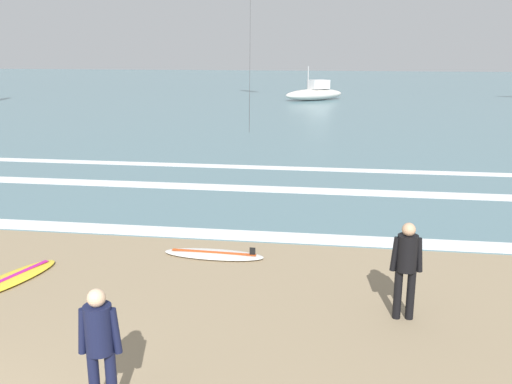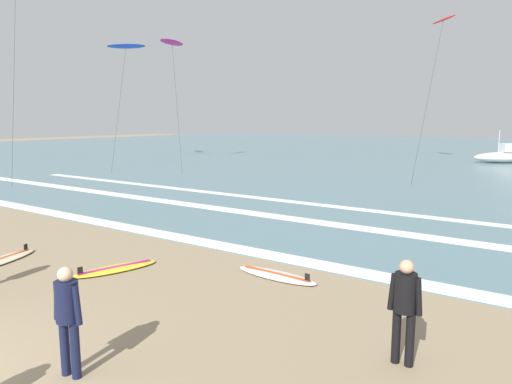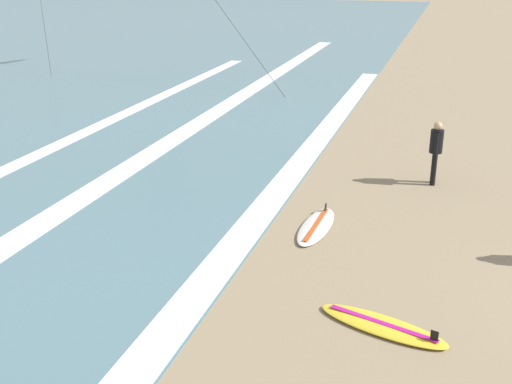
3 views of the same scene
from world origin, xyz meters
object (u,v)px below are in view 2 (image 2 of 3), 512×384
at_px(surfboard_near_water, 276,275).
at_px(kite_magenta_high_left, 172,43).
at_px(surfer_background_far, 405,302).
at_px(surfboard_left_pile, 2,260).
at_px(offshore_boat, 506,156).
at_px(kite_blue_high_right, 126,47).
at_px(kite_red_far_right, 443,21).
at_px(surfboard_foreground_flat, 115,269).
at_px(surfer_left_near, 68,312).

bearing_deg(surfboard_near_water, kite_magenta_high_left, 138.58).
relative_size(surfer_background_far, surfboard_left_pile, 0.73).
height_order(surfboard_near_water, offshore_boat, offshore_boat).
relative_size(kite_blue_high_right, kite_red_far_right, 0.68).
height_order(kite_red_far_right, offshore_boat, kite_red_far_right).
relative_size(surfer_background_far, surfboard_foreground_flat, 0.73).
height_order(surfboard_left_pile, offshore_boat, offshore_boat).
xyz_separation_m(surfer_background_far, offshore_boat, (-3.02, 37.13, -0.40)).
bearing_deg(surfer_left_near, surfboard_foreground_flat, 134.00).
bearing_deg(offshore_boat, surfer_background_far, -85.34).
bearing_deg(surfboard_foreground_flat, kite_magenta_high_left, 131.43).
bearing_deg(surfer_left_near, surfboard_near_water, 88.19).
height_order(surfer_left_near, offshore_boat, offshore_boat).
bearing_deg(kite_blue_high_right, kite_red_far_right, 29.87).
bearing_deg(surfer_background_far, offshore_boat, 94.66).
relative_size(surfboard_near_water, kite_blue_high_right, 0.22).
bearing_deg(kite_blue_high_right, surfboard_near_water, -34.59).
bearing_deg(kite_red_far_right, surfboard_near_water, -82.71).
distance_m(surfboard_near_water, kite_red_far_right, 31.93).
distance_m(surfer_left_near, surfboard_foreground_flat, 4.81).
bearing_deg(surfboard_left_pile, kite_blue_high_right, 132.81).
relative_size(surfer_background_far, kite_blue_high_right, 0.17).
bearing_deg(surfboard_left_pile, surfer_left_near, -19.65).
xyz_separation_m(surfer_background_far, kite_red_far_right, (-7.38, 31.97, 10.02)).
xyz_separation_m(surfer_left_near, offshore_boat, (0.72, 40.11, -0.40)).
distance_m(surfboard_near_water, kite_magenta_high_left, 31.75).
distance_m(surfer_left_near, surfboard_near_water, 5.27).
distance_m(surfboard_foreground_flat, surfboard_near_water, 3.88).
bearing_deg(surfboard_foreground_flat, surfer_background_far, -3.46).
height_order(surfboard_foreground_flat, kite_blue_high_right, kite_blue_high_right).
xyz_separation_m(kite_magenta_high_left, kite_red_far_right, (18.87, 9.76, 1.23)).
xyz_separation_m(surfer_background_far, surfer_left_near, (-3.74, -2.97, 0.00)).
height_order(surfer_left_near, surfboard_foreground_flat, surfer_left_near).
relative_size(surfer_left_near, kite_magenta_high_left, 0.16).
bearing_deg(surfer_left_near, surfer_background_far, 38.48).
relative_size(surfer_background_far, offshore_boat, 0.31).
xyz_separation_m(surfer_left_near, surfboard_foreground_flat, (-3.28, 3.40, -0.91)).
xyz_separation_m(surfer_background_far, surfboard_foreground_flat, (-7.02, 0.43, -0.91)).
xyz_separation_m(surfboard_left_pile, surfboard_near_water, (6.39, 2.96, 0.00)).
xyz_separation_m(kite_blue_high_right, offshore_boat, (25.83, 17.49, -8.81)).
height_order(surfboard_foreground_flat, kite_magenta_high_left, kite_magenta_high_left).
height_order(surfer_background_far, kite_red_far_right, kite_red_far_right).
distance_m(kite_magenta_high_left, kite_red_far_right, 21.28).
bearing_deg(surfboard_near_water, surfer_left_near, -91.81).
distance_m(surfer_background_far, surfboard_near_water, 4.30).
relative_size(surfer_left_near, surfboard_foreground_flat, 0.73).
bearing_deg(kite_magenta_high_left, kite_red_far_right, 27.34).
relative_size(surfboard_near_water, kite_red_far_right, 0.15).
height_order(surfboard_left_pile, kite_magenta_high_left, kite_magenta_high_left).
distance_m(surfboard_left_pile, surfboard_foreground_flat, 3.17).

